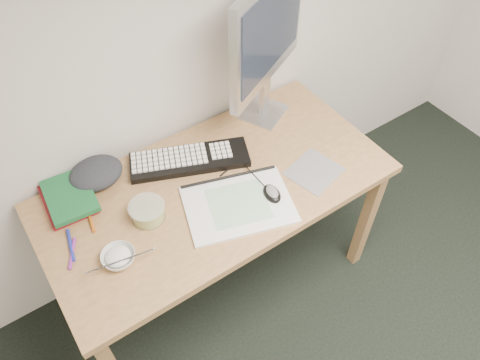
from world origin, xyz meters
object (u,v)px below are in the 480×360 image
object	(u,v)px
monitor	(268,35)
rice_bowl	(119,257)
keyboard	(190,160)
sketchpad	(238,205)
desk	(216,198)

from	to	relation	value
monitor	rice_bowl	xyz separation A→B (m)	(-0.88, -0.35, -0.39)
keyboard	monitor	bearing A→B (deg)	32.49
sketchpad	rice_bowl	world-z (taller)	rice_bowl
desk	rice_bowl	size ratio (longest dim) A/B	11.69
monitor	keyboard	bearing A→B (deg)	162.85
desk	sketchpad	size ratio (longest dim) A/B	3.43
monitor	rice_bowl	bearing A→B (deg)	174.42
desk	rice_bowl	world-z (taller)	rice_bowl
keyboard	rice_bowl	distance (m)	0.52
sketchpad	rice_bowl	bearing A→B (deg)	-166.36
sketchpad	monitor	bearing A→B (deg)	61.22
sketchpad	monitor	xyz separation A→B (m)	(0.40, 0.38, 0.40)
rice_bowl	desk	bearing A→B (deg)	12.71
keyboard	desk	bearing A→B (deg)	-60.14
desk	monitor	world-z (taller)	monitor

